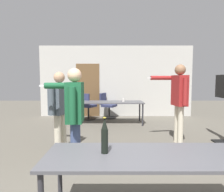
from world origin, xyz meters
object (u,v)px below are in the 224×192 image
at_px(person_near_casual, 74,110).
at_px(person_right_polo, 59,105).
at_px(office_chair_far_right, 87,107).
at_px(person_far_watching, 178,95).
at_px(beer_bottle, 104,136).
at_px(office_chair_near_pushed, 107,106).
at_px(drink_cup, 123,100).

distance_m(person_near_casual, person_right_polo, 0.92).
bearing_deg(office_chair_far_right, person_near_casual, -57.37).
height_order(person_far_watching, person_near_casual, person_far_watching).
xyz_separation_m(person_near_casual, beer_bottle, (0.52, -1.16, -0.08)).
bearing_deg(person_right_polo, office_chair_far_right, 14.16).
bearing_deg(person_right_polo, office_chair_near_pushed, 2.93).
relative_size(person_far_watching, office_chair_near_pushed, 1.91).
xyz_separation_m(beer_bottle, drink_cup, (0.45, 4.56, -0.11)).
bearing_deg(person_far_watching, person_right_polo, 93.66).
bearing_deg(office_chair_far_right, person_right_polo, -64.27).
bearing_deg(person_right_polo, person_near_casual, -134.17).
distance_m(person_right_polo, drink_cup, 2.95).
height_order(office_chair_far_right, office_chair_near_pushed, office_chair_far_right).
distance_m(person_far_watching, person_near_casual, 2.49).
distance_m(person_near_casual, beer_bottle, 1.27).
xyz_separation_m(person_near_casual, drink_cup, (0.96, 3.39, -0.20)).
height_order(person_near_casual, beer_bottle, person_near_casual).
height_order(person_near_casual, drink_cup, person_near_casual).
bearing_deg(person_near_casual, office_chair_far_right, 2.01).
xyz_separation_m(office_chair_near_pushed, drink_cup, (0.55, -0.93, 0.34)).
xyz_separation_m(office_chair_near_pushed, beer_bottle, (0.10, -5.48, 0.45)).
xyz_separation_m(person_far_watching, drink_cup, (-1.12, 2.04, -0.31)).
bearing_deg(drink_cup, person_right_polo, -118.60).
relative_size(beer_bottle, drink_cup, 3.12).
height_order(person_right_polo, drink_cup, person_right_polo).
xyz_separation_m(person_right_polo, beer_bottle, (0.97, -1.97, -0.06)).
height_order(office_chair_far_right, beer_bottle, beer_bottle).
bearing_deg(office_chair_near_pushed, person_far_watching, 53.85).
height_order(person_far_watching, beer_bottle, person_far_watching).
bearing_deg(person_right_polo, drink_cup, -11.86).
bearing_deg(office_chair_far_right, person_far_watching, -19.76).
height_order(person_far_watching, drink_cup, person_far_watching).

